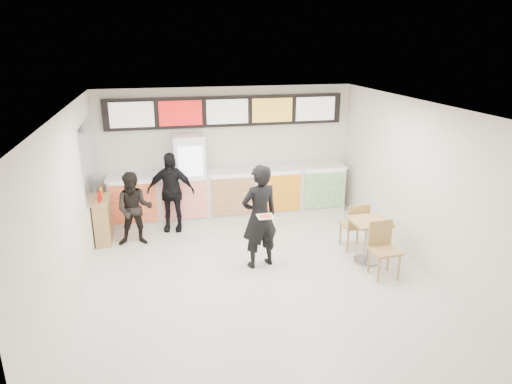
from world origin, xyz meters
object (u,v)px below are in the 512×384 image
object	(u,v)px
customer_left	(134,209)
cafe_table	(369,233)
drinks_fridge	(190,178)
customer_main	(260,217)
customer_mid	(171,192)
condiment_ledge	(103,220)
service_counter	(231,193)

from	to	relation	value
customer_left	cafe_table	bearing A→B (deg)	-17.47
drinks_fridge	customer_main	bearing A→B (deg)	-68.62
drinks_fridge	customer_mid	bearing A→B (deg)	-130.01
customer_left	drinks_fridge	bearing A→B (deg)	48.44
customer_mid	condiment_ledge	bearing A→B (deg)	-155.80
condiment_ledge	service_counter	bearing A→B (deg)	16.78
drinks_fridge	service_counter	bearing A→B (deg)	-0.99
service_counter	drinks_fridge	bearing A→B (deg)	179.01
service_counter	customer_mid	xyz separation A→B (m)	(-1.40, -0.54, 0.31)
customer_left	cafe_table	xyz separation A→B (m)	(4.28, -1.75, -0.19)
customer_main	condiment_ledge	xyz separation A→B (m)	(-2.92, 1.77, -0.50)
service_counter	condiment_ledge	bearing A→B (deg)	-163.22
customer_main	condiment_ledge	distance (m)	3.44
customer_mid	cafe_table	world-z (taller)	customer_mid
customer_main	customer_left	world-z (taller)	customer_main
customer_main	service_counter	bearing A→B (deg)	-103.12
service_counter	drinks_fridge	xyz separation A→B (m)	(-0.93, 0.02, 0.43)
condiment_ledge	drinks_fridge	bearing A→B (deg)	24.69
service_counter	customer_main	world-z (taller)	customer_main
customer_mid	condiment_ledge	size ratio (longest dim) A/B	1.58
customer_main	customer_left	distance (m)	2.70
drinks_fridge	customer_left	size ratio (longest dim) A/B	1.30
customer_main	condiment_ledge	size ratio (longest dim) A/B	1.75
customer_main	drinks_fridge	bearing A→B (deg)	-83.83
condiment_ledge	customer_main	bearing A→B (deg)	-31.20
service_counter	customer_main	distance (m)	2.65
customer_left	customer_mid	xyz separation A→B (m)	(0.76, 0.61, 0.11)
condiment_ledge	customer_left	bearing A→B (deg)	-24.85
customer_main	customer_left	size ratio (longest dim) A/B	1.27
drinks_fridge	condiment_ledge	xyz separation A→B (m)	(-1.89, -0.87, -0.53)
customer_main	cafe_table	bearing A→B (deg)	156.71
cafe_table	condiment_ledge	distance (m)	5.35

